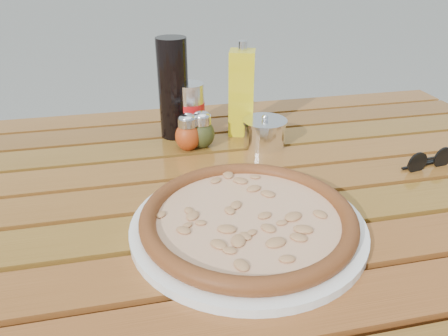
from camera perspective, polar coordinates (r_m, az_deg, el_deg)
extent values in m
cube|color=#361C0C|center=(1.54, 20.81, -5.65)|extent=(0.06, 0.06, 0.70)
cube|color=#37200C|center=(0.82, 0.30, -5.62)|extent=(1.36, 0.86, 0.04)
cube|color=#5C2B10|center=(0.57, 7.47, -19.05)|extent=(1.40, 0.09, 0.03)
cube|color=#5B2D10|center=(0.64, 4.43, -12.67)|extent=(1.40, 0.09, 0.03)
cube|color=#59360F|center=(0.72, 2.12, -7.59)|extent=(1.40, 0.09, 0.03)
cube|color=#5B3110|center=(0.80, 0.31, -3.52)|extent=(1.40, 0.09, 0.03)
cube|color=#5C3210|center=(0.88, -1.14, -0.22)|extent=(1.40, 0.09, 0.03)
cube|color=#55330F|center=(0.97, -2.32, 2.48)|extent=(1.40, 0.09, 0.03)
cube|color=#4F2B0E|center=(1.07, -3.31, 4.72)|extent=(1.40, 0.09, 0.03)
cube|color=#572F0F|center=(1.16, -4.14, 6.60)|extent=(1.40, 0.09, 0.03)
cylinder|color=white|center=(0.68, 3.13, -7.57)|extent=(0.42, 0.42, 0.01)
cylinder|color=#FFDFB6|center=(0.67, 3.16, -6.73)|extent=(0.41, 0.41, 0.01)
torus|color=black|center=(0.67, 3.17, -6.37)|extent=(0.44, 0.44, 0.03)
ellipsoid|color=#BB4215|center=(0.93, -4.74, 4.12)|extent=(0.07, 0.07, 0.06)
cylinder|color=silver|center=(0.91, -4.82, 6.02)|extent=(0.05, 0.05, 0.02)
ellipsoid|color=silver|center=(0.91, -4.84, 6.55)|extent=(0.05, 0.05, 0.02)
ellipsoid|color=#3F441B|center=(0.94, -2.89, 4.46)|extent=(0.06, 0.06, 0.06)
cylinder|color=white|center=(0.93, -2.93, 6.34)|extent=(0.05, 0.05, 0.02)
ellipsoid|color=silver|center=(0.92, -2.95, 6.86)|extent=(0.04, 0.04, 0.02)
cylinder|color=black|center=(0.98, -6.62, 10.25)|extent=(0.08, 0.08, 0.22)
cylinder|color=silver|center=(0.99, -4.47, 7.64)|extent=(0.07, 0.07, 0.12)
cylinder|color=red|center=(1.00, -4.46, 7.37)|extent=(0.08, 0.08, 0.04)
cube|color=gold|center=(0.99, 2.32, 9.72)|extent=(0.07, 0.07, 0.19)
cylinder|color=silver|center=(0.96, 2.44, 15.69)|extent=(0.03, 0.03, 0.02)
cylinder|color=white|center=(0.95, 5.28, 4.47)|extent=(0.10, 0.10, 0.05)
cylinder|color=silver|center=(0.94, 5.36, 6.10)|extent=(0.10, 0.10, 0.01)
sphere|color=silver|center=(0.94, 5.38, 6.56)|extent=(0.01, 0.01, 0.01)
cylinder|color=black|center=(0.92, 23.94, 0.61)|extent=(0.04, 0.01, 0.04)
cylinder|color=black|center=(0.96, 26.69, 1.23)|extent=(0.04, 0.01, 0.04)
cube|color=black|center=(0.94, 25.40, 1.15)|extent=(0.02, 0.01, 0.00)
cube|color=black|center=(0.95, 24.26, 0.38)|extent=(0.09, 0.02, 0.00)
cube|color=black|center=(0.96, 24.87, 0.72)|extent=(0.09, 0.02, 0.00)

